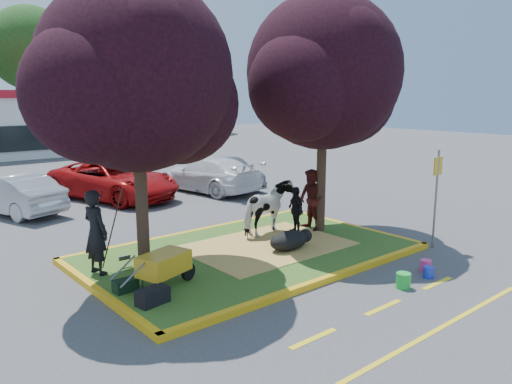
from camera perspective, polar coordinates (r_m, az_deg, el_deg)
ground at (r=13.13m, az=-0.77°, el=-7.29°), size 90.00×90.00×0.00m
median_island at (r=13.11m, az=-0.77°, el=-6.98°), size 8.00×5.00×0.15m
curb_near at (r=11.35m, az=7.63°, el=-10.03°), size 8.30×0.16×0.15m
curb_far at (r=15.11m, az=-6.99°, el=-4.60°), size 8.30×0.16×0.15m
curb_left at (r=11.15m, az=-17.55°, el=-10.86°), size 0.16×5.30×0.15m
curb_right at (r=15.90m, az=10.72°, el=-3.92°), size 0.16×5.30×0.15m
straw_bedding at (r=13.46m, az=1.22°, el=-6.15°), size 4.20×3.00×0.01m
tree_purple_left at (r=11.26m, az=-13.38°, el=11.90°), size 5.06×4.20×6.51m
tree_purple_right at (r=14.61m, az=7.85°, el=12.64°), size 5.30×4.40×6.82m
fire_lane_stripe_a at (r=9.03m, az=6.57°, el=-16.31°), size 1.10×0.12×0.01m
fire_lane_stripe_b at (r=10.44m, az=14.35°, el=-12.65°), size 1.10×0.12×0.01m
fire_lane_stripe_c at (r=12.02m, az=20.02°, el=-9.76°), size 1.10×0.12×0.01m
fire_lane_long at (r=9.87m, az=20.18°, el=-14.47°), size 6.00×0.10×0.01m
retail_building at (r=38.96m, az=-25.48°, el=7.28°), size 20.40×8.40×4.40m
cow at (r=14.37m, az=1.47°, el=-1.88°), size 1.95×1.21×1.53m
calf at (r=13.07m, az=3.77°, el=-5.55°), size 1.32×0.97×0.51m
handler at (r=11.76m, az=-17.84°, el=-4.38°), size 0.60×0.78×1.93m
visitor_a at (r=14.87m, az=6.33°, el=-0.92°), size 0.84×1.00×1.83m
visitor_b at (r=14.56m, az=4.55°, el=-2.05°), size 0.56×0.87×1.37m
wheelbarrow at (r=10.74m, az=-10.42°, el=-8.06°), size 1.94×0.95×0.73m
gear_bag_dark at (r=10.06m, az=-11.73°, el=-11.58°), size 0.67×0.44×0.32m
gear_bag_green at (r=10.79m, az=-14.70°, el=-10.29°), size 0.48×0.30×0.25m
sign_post at (r=14.24m, az=19.94°, el=0.48°), size 0.38×0.06×2.70m
bucket_green at (r=11.46m, az=16.49°, el=-9.68°), size 0.35×0.35×0.34m
bucket_pink at (r=12.64m, az=18.82°, el=-7.98°), size 0.31×0.31×0.28m
bucket_blue at (r=12.27m, az=19.12°, el=-8.65°), size 0.32×0.32×0.26m
car_silver at (r=19.44m, az=-26.06°, el=-0.21°), size 2.73×4.55×1.42m
car_red at (r=20.73m, az=-15.98°, el=1.35°), size 4.20×6.16×1.57m
car_white at (r=21.59m, az=-5.50°, el=2.00°), size 2.83×5.36×1.48m
car_grey at (r=22.39m, az=-3.25°, el=2.17°), size 1.67×4.12×1.33m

